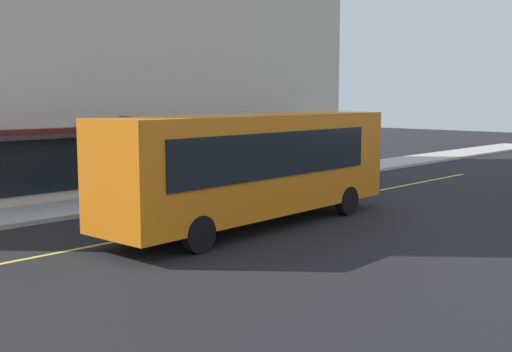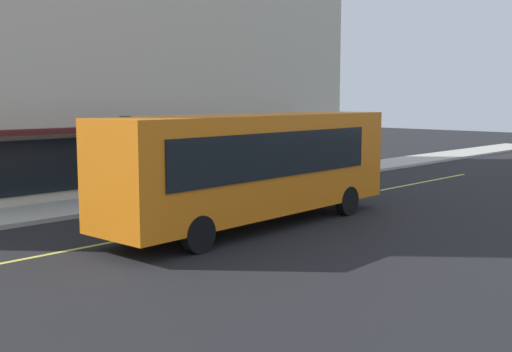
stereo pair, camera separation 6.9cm
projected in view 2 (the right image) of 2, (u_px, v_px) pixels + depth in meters
The scene contains 7 objects.
ground at pixel (210, 223), 20.16m from camera, with size 120.00×120.00×0.00m, color black.
sidewalk at pixel (117, 202), 23.79m from camera, with size 80.00×2.99×0.15m, color #B2ADA3.
lane_centre_stripe at pixel (210, 223), 20.16m from camera, with size 36.00×0.16×0.01m, color #D8D14C.
storefront_building at pixel (89, 21), 28.66m from camera, with size 27.13×9.08×15.06m.
bus at pixel (256, 163), 19.44m from camera, with size 11.23×3.02×3.50m.
traffic_light at pixel (127, 138), 23.01m from camera, with size 0.30×0.52×3.20m.
pedestrian_near_storefront at pixel (242, 160), 28.22m from camera, with size 0.34×0.34×1.81m.
Camera 2 is at (-13.28, -14.78, 4.01)m, focal length 43.94 mm.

